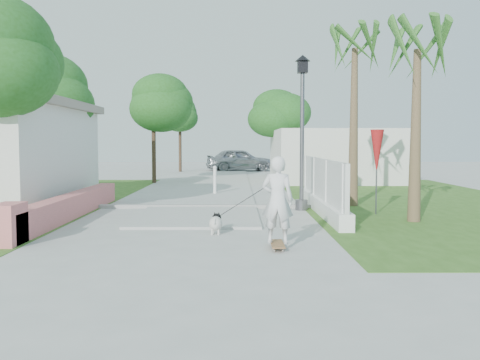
{
  "coord_description": "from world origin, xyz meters",
  "views": [
    {
      "loc": [
        1.05,
        -9.86,
        1.95
      ],
      "look_at": [
        1.1,
        2.26,
        1.1
      ],
      "focal_mm": 40.0,
      "sensor_mm": 36.0,
      "label": 1
    }
  ],
  "objects_px": {
    "street_lamp": "(302,126)",
    "patio_umbrella": "(377,152)",
    "bollard": "(215,179)",
    "dog": "(216,223)",
    "parked_car": "(240,160)",
    "skateboarder": "(246,203)"
  },
  "relations": [
    {
      "from": "street_lamp",
      "to": "parked_car",
      "type": "distance_m",
      "value": 21.5
    },
    {
      "from": "street_lamp",
      "to": "dog",
      "type": "bearing_deg",
      "value": -119.91
    },
    {
      "from": "dog",
      "to": "parked_car",
      "type": "relative_size",
      "value": 0.14
    },
    {
      "from": "bollard",
      "to": "dog",
      "type": "distance_m",
      "value": 8.54
    },
    {
      "from": "patio_umbrella",
      "to": "parked_car",
      "type": "height_order",
      "value": "patio_umbrella"
    },
    {
      "from": "bollard",
      "to": "skateboarder",
      "type": "relative_size",
      "value": 0.49
    },
    {
      "from": "patio_umbrella",
      "to": "dog",
      "type": "height_order",
      "value": "patio_umbrella"
    },
    {
      "from": "bollard",
      "to": "parked_car",
      "type": "xyz_separation_m",
      "value": [
        1.0,
        16.86,
        0.19
      ]
    },
    {
      "from": "street_lamp",
      "to": "bollard",
      "type": "relative_size",
      "value": 4.07
    },
    {
      "from": "street_lamp",
      "to": "bollard",
      "type": "height_order",
      "value": "street_lamp"
    },
    {
      "from": "skateboarder",
      "to": "parked_car",
      "type": "relative_size",
      "value": 0.49
    },
    {
      "from": "bollard",
      "to": "patio_umbrella",
      "type": "height_order",
      "value": "patio_umbrella"
    },
    {
      "from": "skateboarder",
      "to": "dog",
      "type": "relative_size",
      "value": 3.45
    },
    {
      "from": "dog",
      "to": "parked_car",
      "type": "xyz_separation_m",
      "value": [
        0.62,
        25.39,
        0.54
      ]
    },
    {
      "from": "street_lamp",
      "to": "patio_umbrella",
      "type": "distance_m",
      "value": 2.27
    },
    {
      "from": "patio_umbrella",
      "to": "parked_car",
      "type": "bearing_deg",
      "value": 99.14
    },
    {
      "from": "skateboarder",
      "to": "parked_car",
      "type": "xyz_separation_m",
      "value": [
        -0.01,
        26.28,
        0.02
      ]
    },
    {
      "from": "patio_umbrella",
      "to": "parked_car",
      "type": "xyz_separation_m",
      "value": [
        -3.6,
        22.36,
        -0.91
      ]
    },
    {
      "from": "bollard",
      "to": "patio_umbrella",
      "type": "bearing_deg",
      "value": -50.09
    },
    {
      "from": "dog",
      "to": "parked_car",
      "type": "distance_m",
      "value": 25.4
    },
    {
      "from": "patio_umbrella",
      "to": "skateboarder",
      "type": "relative_size",
      "value": 1.03
    },
    {
      "from": "patio_umbrella",
      "to": "dog",
      "type": "relative_size",
      "value": 3.54
    }
  ]
}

